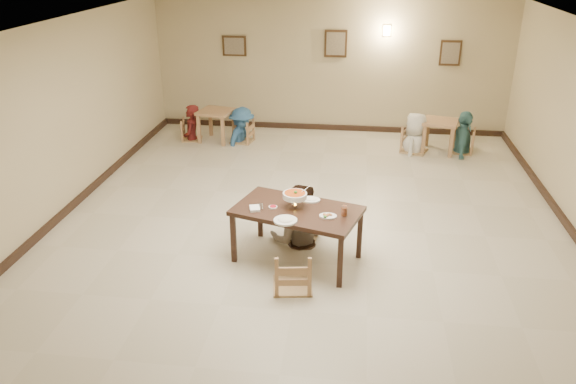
# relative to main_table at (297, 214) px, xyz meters

# --- Properties ---
(floor) EXTENTS (10.00, 10.00, 0.00)m
(floor) POSITION_rel_main_table_xyz_m (0.08, 1.02, -0.70)
(floor) COLOR beige
(floor) RESTS_ON ground
(ceiling) EXTENTS (10.00, 10.00, 0.00)m
(ceiling) POSITION_rel_main_table_xyz_m (0.08, 1.02, 2.30)
(ceiling) COLOR silver
(ceiling) RESTS_ON wall_back
(wall_back) EXTENTS (10.00, 0.00, 10.00)m
(wall_back) POSITION_rel_main_table_xyz_m (0.08, 6.02, 0.80)
(wall_back) COLOR #C5B48D
(wall_back) RESTS_ON floor
(wall_front) EXTENTS (10.00, 0.00, 10.00)m
(wall_front) POSITION_rel_main_table_xyz_m (0.08, -3.98, 0.80)
(wall_front) COLOR #C5B48D
(wall_front) RESTS_ON floor
(wall_left) EXTENTS (0.00, 10.00, 10.00)m
(wall_left) POSITION_rel_main_table_xyz_m (-3.92, 1.02, 0.80)
(wall_left) COLOR #C5B48D
(wall_left) RESTS_ON floor
(baseboard_back) EXTENTS (8.00, 0.06, 0.12)m
(baseboard_back) POSITION_rel_main_table_xyz_m (0.08, 5.99, -0.64)
(baseboard_back) COLOR black
(baseboard_back) RESTS_ON floor
(baseboard_left) EXTENTS (0.06, 10.00, 0.12)m
(baseboard_left) POSITION_rel_main_table_xyz_m (-3.89, 1.02, -0.64)
(baseboard_left) COLOR black
(baseboard_left) RESTS_ON floor
(picture_a) EXTENTS (0.55, 0.04, 0.45)m
(picture_a) POSITION_rel_main_table_xyz_m (-2.12, 5.97, 1.20)
(picture_a) COLOR #372314
(picture_a) RESTS_ON wall_back
(picture_b) EXTENTS (0.50, 0.04, 0.60)m
(picture_b) POSITION_rel_main_table_xyz_m (0.18, 5.97, 1.30)
(picture_b) COLOR #372314
(picture_b) RESTS_ON wall_back
(picture_c) EXTENTS (0.45, 0.04, 0.55)m
(picture_c) POSITION_rel_main_table_xyz_m (2.68, 5.97, 1.15)
(picture_c) COLOR #372314
(picture_c) RESTS_ON wall_back
(wall_sconce) EXTENTS (0.16, 0.05, 0.22)m
(wall_sconce) POSITION_rel_main_table_xyz_m (1.28, 5.98, 1.60)
(wall_sconce) COLOR #FFD88C
(wall_sconce) RESTS_ON wall_back
(main_table) EXTENTS (1.86, 1.38, 0.78)m
(main_table) POSITION_rel_main_table_xyz_m (0.00, 0.00, 0.00)
(main_table) COLOR #372016
(main_table) RESTS_ON floor
(chair_far) EXTENTS (0.48, 0.48, 1.02)m
(chair_far) POSITION_rel_main_table_xyz_m (-0.01, 0.67, -0.19)
(chair_far) COLOR tan
(chair_far) RESTS_ON floor
(chair_near) EXTENTS (0.49, 0.49, 1.05)m
(chair_near) POSITION_rel_main_table_xyz_m (0.02, -0.70, -0.18)
(chair_near) COLOR tan
(chair_near) RESTS_ON floor
(main_diner) EXTENTS (0.90, 0.72, 1.78)m
(main_diner) POSITION_rel_main_table_xyz_m (-0.04, 0.54, 0.19)
(main_diner) COLOR gray
(main_diner) RESTS_ON floor
(curry_warmer) EXTENTS (0.36, 0.33, 0.29)m
(curry_warmer) POSITION_rel_main_table_xyz_m (-0.04, 0.05, 0.25)
(curry_warmer) COLOR silver
(curry_warmer) RESTS_ON main_table
(rice_plate_far) EXTENTS (0.29, 0.29, 0.07)m
(rice_plate_far) POSITION_rel_main_table_xyz_m (0.15, 0.29, 0.10)
(rice_plate_far) COLOR white
(rice_plate_far) RESTS_ON main_table
(rice_plate_near) EXTENTS (0.31, 0.31, 0.07)m
(rice_plate_near) POSITION_rel_main_table_xyz_m (-0.11, -0.38, 0.10)
(rice_plate_near) COLOR white
(rice_plate_near) RESTS_ON main_table
(fried_plate) EXTENTS (0.23, 0.23, 0.05)m
(fried_plate) POSITION_rel_main_table_xyz_m (0.42, -0.19, 0.10)
(fried_plate) COLOR white
(fried_plate) RESTS_ON main_table
(chili_dish) EXTENTS (0.12, 0.12, 0.02)m
(chili_dish) POSITION_rel_main_table_xyz_m (-0.33, -0.01, 0.09)
(chili_dish) COLOR white
(chili_dish) RESTS_ON main_table
(napkin_cutlery) EXTENTS (0.20, 0.28, 0.03)m
(napkin_cutlery) POSITION_rel_main_table_xyz_m (-0.56, -0.09, 0.10)
(napkin_cutlery) COLOR white
(napkin_cutlery) RESTS_ON main_table
(drink_glass) EXTENTS (0.08, 0.08, 0.15)m
(drink_glass) POSITION_rel_main_table_xyz_m (0.63, -0.13, 0.15)
(drink_glass) COLOR white
(drink_glass) RESTS_ON main_table
(bg_table_left) EXTENTS (0.82, 0.82, 0.70)m
(bg_table_left) POSITION_rel_main_table_xyz_m (-2.34, 4.88, -0.14)
(bg_table_left) COLOR tan
(bg_table_left) RESTS_ON floor
(bg_table_right) EXTENTS (0.82, 0.82, 0.68)m
(bg_table_right) POSITION_rel_main_table_xyz_m (2.47, 4.77, -0.15)
(bg_table_right) COLOR tan
(bg_table_right) RESTS_ON floor
(bg_chair_ll) EXTENTS (0.42, 0.42, 0.89)m
(bg_chair_ll) POSITION_rel_main_table_xyz_m (-2.91, 4.86, -0.25)
(bg_chair_ll) COLOR tan
(bg_chair_ll) RESTS_ON floor
(bg_chair_lr) EXTENTS (0.45, 0.45, 0.95)m
(bg_chair_lr) POSITION_rel_main_table_xyz_m (-1.77, 4.87, -0.22)
(bg_chair_lr) COLOR tan
(bg_chair_lr) RESTS_ON floor
(bg_chair_rl) EXTENTS (0.50, 0.50, 1.07)m
(bg_chair_rl) POSITION_rel_main_table_xyz_m (1.97, 4.71, -0.17)
(bg_chair_rl) COLOR tan
(bg_chair_rl) RESTS_ON floor
(bg_chair_rr) EXTENTS (0.45, 0.45, 0.96)m
(bg_chair_rr) POSITION_rel_main_table_xyz_m (2.96, 4.80, -0.22)
(bg_chair_rr) COLOR tan
(bg_chair_rr) RESTS_ON floor
(bg_diner_a) EXTENTS (0.42, 0.61, 1.59)m
(bg_diner_a) POSITION_rel_main_table_xyz_m (-2.91, 4.86, 0.10)
(bg_diner_a) COLOR #561616
(bg_diner_a) RESTS_ON floor
(bg_diner_b) EXTENTS (0.84, 1.13, 1.56)m
(bg_diner_b) POSITION_rel_main_table_xyz_m (-1.77, 4.87, 0.08)
(bg_diner_b) COLOR teal
(bg_diner_b) RESTS_ON floor
(bg_diner_c) EXTENTS (0.77, 0.94, 1.66)m
(bg_diner_c) POSITION_rel_main_table_xyz_m (1.97, 4.71, 0.14)
(bg_diner_c) COLOR silver
(bg_diner_c) RESTS_ON floor
(bg_diner_d) EXTENTS (0.58, 1.09, 1.76)m
(bg_diner_d) POSITION_rel_main_table_xyz_m (2.96, 4.80, 0.18)
(bg_diner_d) COLOR teal
(bg_diner_d) RESTS_ON floor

